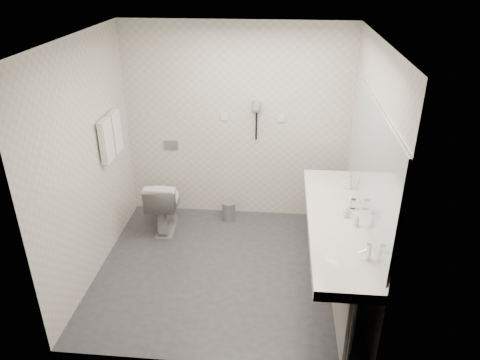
# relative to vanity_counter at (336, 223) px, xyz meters

# --- Properties ---
(floor) EXTENTS (2.80, 2.80, 0.00)m
(floor) POSITION_rel_vanity_counter_xyz_m (-1.12, 0.20, -0.80)
(floor) COLOR #2E2E33
(floor) RESTS_ON ground
(ceiling) EXTENTS (2.80, 2.80, 0.00)m
(ceiling) POSITION_rel_vanity_counter_xyz_m (-1.12, 0.20, 1.70)
(ceiling) COLOR silver
(ceiling) RESTS_ON wall_back
(wall_back) EXTENTS (2.80, 0.00, 2.80)m
(wall_back) POSITION_rel_vanity_counter_xyz_m (-1.12, 1.50, 0.45)
(wall_back) COLOR beige
(wall_back) RESTS_ON floor
(wall_front) EXTENTS (2.80, 0.00, 2.80)m
(wall_front) POSITION_rel_vanity_counter_xyz_m (-1.12, -1.10, 0.45)
(wall_front) COLOR beige
(wall_front) RESTS_ON floor
(wall_left) EXTENTS (0.00, 2.60, 2.60)m
(wall_left) POSITION_rel_vanity_counter_xyz_m (-2.52, 0.20, 0.45)
(wall_left) COLOR beige
(wall_left) RESTS_ON floor
(wall_right) EXTENTS (0.00, 2.60, 2.60)m
(wall_right) POSITION_rel_vanity_counter_xyz_m (0.27, 0.20, 0.45)
(wall_right) COLOR beige
(wall_right) RESTS_ON floor
(vanity_counter) EXTENTS (0.55, 2.20, 0.10)m
(vanity_counter) POSITION_rel_vanity_counter_xyz_m (0.00, 0.00, 0.00)
(vanity_counter) COLOR silver
(vanity_counter) RESTS_ON floor
(vanity_panel) EXTENTS (0.03, 2.15, 0.75)m
(vanity_panel) POSITION_rel_vanity_counter_xyz_m (0.02, 0.00, -0.42)
(vanity_panel) COLOR gray
(vanity_panel) RESTS_ON floor
(vanity_post_near) EXTENTS (0.06, 0.06, 0.75)m
(vanity_post_near) POSITION_rel_vanity_counter_xyz_m (0.05, -1.04, -0.42)
(vanity_post_near) COLOR silver
(vanity_post_near) RESTS_ON floor
(vanity_post_far) EXTENTS (0.06, 0.06, 0.75)m
(vanity_post_far) POSITION_rel_vanity_counter_xyz_m (0.05, 1.04, -0.42)
(vanity_post_far) COLOR silver
(vanity_post_far) RESTS_ON floor
(mirror) EXTENTS (0.02, 2.20, 1.05)m
(mirror) POSITION_rel_vanity_counter_xyz_m (0.26, 0.00, 0.65)
(mirror) COLOR #B2BCC6
(mirror) RESTS_ON wall_right
(basin_near) EXTENTS (0.40, 0.31, 0.05)m
(basin_near) POSITION_rel_vanity_counter_xyz_m (0.00, -0.65, 0.04)
(basin_near) COLOR silver
(basin_near) RESTS_ON vanity_counter
(basin_far) EXTENTS (0.40, 0.31, 0.05)m
(basin_far) POSITION_rel_vanity_counter_xyz_m (0.00, 0.65, 0.04)
(basin_far) COLOR silver
(basin_far) RESTS_ON vanity_counter
(faucet_near) EXTENTS (0.04, 0.04, 0.15)m
(faucet_near) POSITION_rel_vanity_counter_xyz_m (0.19, -0.65, 0.12)
(faucet_near) COLOR silver
(faucet_near) RESTS_ON vanity_counter
(faucet_far) EXTENTS (0.04, 0.04, 0.15)m
(faucet_far) POSITION_rel_vanity_counter_xyz_m (0.19, 0.65, 0.12)
(faucet_far) COLOR silver
(faucet_far) RESTS_ON vanity_counter
(soap_bottle_a) EXTENTS (0.06, 0.06, 0.12)m
(soap_bottle_a) POSITION_rel_vanity_counter_xyz_m (0.10, 0.04, 0.11)
(soap_bottle_a) COLOR white
(soap_bottle_a) RESTS_ON vanity_counter
(soap_bottle_b) EXTENTS (0.08, 0.08, 0.08)m
(soap_bottle_b) POSITION_rel_vanity_counter_xyz_m (0.12, 0.12, 0.09)
(soap_bottle_b) COLOR white
(soap_bottle_b) RESTS_ON vanity_counter
(soap_bottle_c) EXTENTS (0.06, 0.06, 0.13)m
(soap_bottle_c) POSITION_rel_vanity_counter_xyz_m (0.17, -0.13, 0.11)
(soap_bottle_c) COLOR white
(soap_bottle_c) RESTS_ON vanity_counter
(glass_left) EXTENTS (0.07, 0.07, 0.10)m
(glass_left) POSITION_rel_vanity_counter_xyz_m (0.18, 0.22, 0.10)
(glass_left) COLOR silver
(glass_left) RESTS_ON vanity_counter
(toilet) EXTENTS (0.44, 0.72, 0.70)m
(toilet) POSITION_rel_vanity_counter_xyz_m (-1.99, 1.01, -0.45)
(toilet) COLOR silver
(toilet) RESTS_ON floor
(flush_plate) EXTENTS (0.18, 0.02, 0.12)m
(flush_plate) POSITION_rel_vanity_counter_xyz_m (-1.98, 1.49, 0.15)
(flush_plate) COLOR #B2B5BA
(flush_plate) RESTS_ON wall_back
(pedal_bin) EXTENTS (0.18, 0.18, 0.24)m
(pedal_bin) POSITION_rel_vanity_counter_xyz_m (-1.21, 1.27, -0.68)
(pedal_bin) COLOR #B2B5BA
(pedal_bin) RESTS_ON floor
(bin_lid) EXTENTS (0.17, 0.17, 0.02)m
(bin_lid) POSITION_rel_vanity_counter_xyz_m (-1.21, 1.27, -0.55)
(bin_lid) COLOR #B2B5BA
(bin_lid) RESTS_ON pedal_bin
(towel_rail) EXTENTS (0.02, 0.62, 0.02)m
(towel_rail) POSITION_rel_vanity_counter_xyz_m (-2.47, 0.75, 0.75)
(towel_rail) COLOR silver
(towel_rail) RESTS_ON wall_left
(towel_near) EXTENTS (0.07, 0.24, 0.48)m
(towel_near) POSITION_rel_vanity_counter_xyz_m (-2.46, 0.61, 0.53)
(towel_near) COLOR silver
(towel_near) RESTS_ON towel_rail
(towel_far) EXTENTS (0.07, 0.24, 0.48)m
(towel_far) POSITION_rel_vanity_counter_xyz_m (-2.46, 0.89, 0.53)
(towel_far) COLOR silver
(towel_far) RESTS_ON towel_rail
(dryer_cradle) EXTENTS (0.10, 0.04, 0.14)m
(dryer_cradle) POSITION_rel_vanity_counter_xyz_m (-0.88, 1.47, 0.70)
(dryer_cradle) COLOR gray
(dryer_cradle) RESTS_ON wall_back
(dryer_barrel) EXTENTS (0.08, 0.14, 0.08)m
(dryer_barrel) POSITION_rel_vanity_counter_xyz_m (-0.88, 1.40, 0.73)
(dryer_barrel) COLOR gray
(dryer_barrel) RESTS_ON dryer_cradle
(dryer_cord) EXTENTS (0.02, 0.02, 0.35)m
(dryer_cord) POSITION_rel_vanity_counter_xyz_m (-0.88, 1.46, 0.45)
(dryer_cord) COLOR black
(dryer_cord) RESTS_ON dryer_cradle
(switch_plate_a) EXTENTS (0.09, 0.02, 0.09)m
(switch_plate_a) POSITION_rel_vanity_counter_xyz_m (-1.27, 1.49, 0.55)
(switch_plate_a) COLOR silver
(switch_plate_a) RESTS_ON wall_back
(switch_plate_b) EXTENTS (0.09, 0.02, 0.09)m
(switch_plate_b) POSITION_rel_vanity_counter_xyz_m (-0.57, 1.49, 0.55)
(switch_plate_b) COLOR silver
(switch_plate_b) RESTS_ON wall_back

